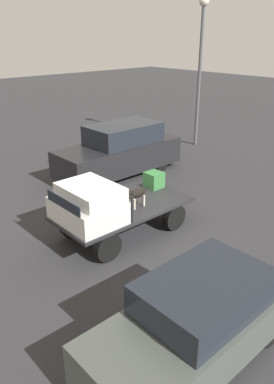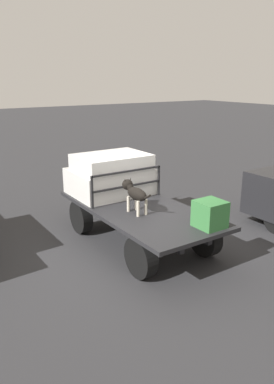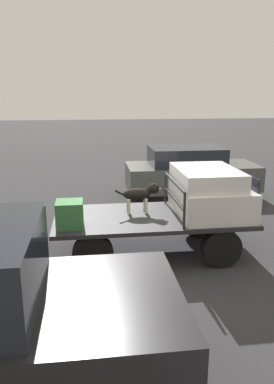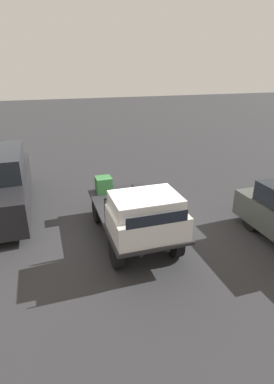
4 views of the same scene
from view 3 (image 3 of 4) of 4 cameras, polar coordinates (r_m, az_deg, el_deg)
The scene contains 7 objects.
ground_plane at distance 8.05m, azimuth 2.22°, elevation -9.18°, with size 80.00×80.00×0.00m, color #2D2D30.
flatbed_truck at distance 7.82m, azimuth 2.26°, elevation -5.17°, with size 3.98×1.89×0.83m.
truck_cab at distance 7.90m, azimuth 10.95°, elevation -0.05°, with size 1.42×1.77×0.96m.
truck_headboard at distance 7.69m, azimuth 5.66°, elevation -0.06°, with size 0.04×1.77×0.71m.
dog at distance 7.81m, azimuth 0.71°, elevation -0.22°, with size 0.98×0.25×0.67m.
cargo_crate at distance 7.13m, azimuth -10.21°, elevation -3.35°, with size 0.50×0.50×0.50m.
parked_sedan at distance 12.21m, azimuth 8.13°, elevation 3.09°, with size 4.18×1.72×1.61m.
Camera 3 is at (-1.24, -7.24, 3.29)m, focal length 35.00 mm.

